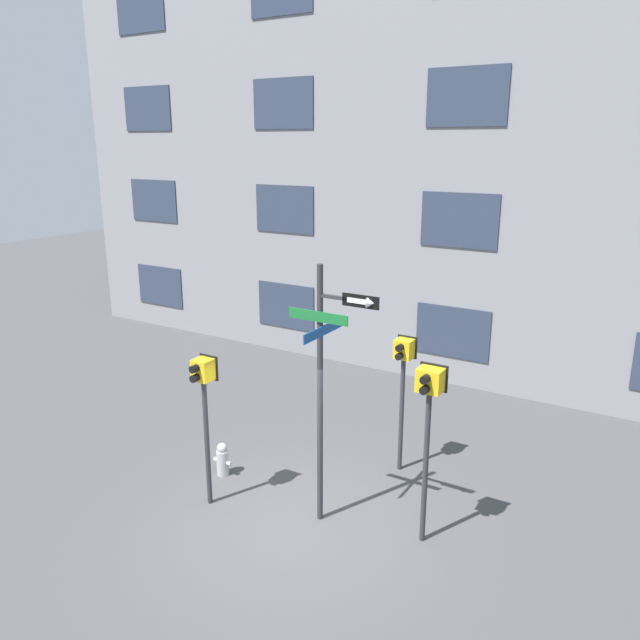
# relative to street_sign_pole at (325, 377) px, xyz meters

# --- Properties ---
(ground_plane) EXTENTS (60.00, 60.00, 0.00)m
(ground_plane) POSITION_rel_street_sign_pole_xyz_m (-0.31, -0.42, -2.39)
(ground_plane) COLOR #424244
(building_facade) EXTENTS (24.00, 0.63, 13.26)m
(building_facade) POSITION_rel_street_sign_pole_xyz_m (-0.31, 6.79, 4.24)
(building_facade) COLOR gray
(building_facade) RESTS_ON ground_plane
(street_sign_pole) EXTENTS (1.42, 1.06, 4.05)m
(street_sign_pole) POSITION_rel_street_sign_pole_xyz_m (0.00, 0.00, 0.00)
(street_sign_pole) COLOR #2D2D33
(street_sign_pole) RESTS_ON ground_plane
(pedestrian_signal_left) EXTENTS (0.35, 0.40, 2.51)m
(pedestrian_signal_left) POSITION_rel_street_sign_pole_xyz_m (-1.85, -0.55, -0.45)
(pedestrian_signal_left) COLOR #2D2D33
(pedestrian_signal_left) RESTS_ON ground_plane
(pedestrian_signal_right) EXTENTS (0.41, 0.40, 2.73)m
(pedestrian_signal_right) POSITION_rel_street_sign_pole_xyz_m (1.50, 0.31, -0.25)
(pedestrian_signal_right) COLOR #2D2D33
(pedestrian_signal_right) RESTS_ON ground_plane
(pedestrian_signal_across) EXTENTS (0.36, 0.40, 2.48)m
(pedestrian_signal_across) POSITION_rel_street_sign_pole_xyz_m (0.35, 2.06, -0.47)
(pedestrian_signal_across) COLOR #2D2D33
(pedestrian_signal_across) RESTS_ON ground_plane
(fire_hydrant) EXTENTS (0.37, 0.21, 0.60)m
(fire_hydrant) POSITION_rel_street_sign_pole_xyz_m (-2.25, 0.26, -2.10)
(fire_hydrant) COLOR #A5A5A8
(fire_hydrant) RESTS_ON ground_plane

